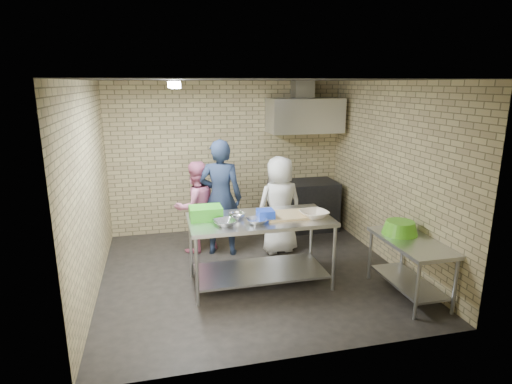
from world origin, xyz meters
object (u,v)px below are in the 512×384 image
at_px(prep_table, 260,251).
at_px(woman_pink, 196,207).
at_px(side_counter, 409,268).
at_px(green_crate, 206,213).
at_px(woman_white, 280,205).
at_px(stove, 303,205).
at_px(blue_tub, 266,215).
at_px(green_basin, 400,227).
at_px(man_navy, 221,198).
at_px(bottle_green, 324,119).

bearing_deg(prep_table, woman_pink, 117.30).
height_order(side_counter, woman_pink, woman_pink).
height_order(prep_table, green_crate, green_crate).
distance_m(green_crate, woman_white, 1.58).
bearing_deg(prep_table, stove, 56.33).
height_order(stove, blue_tub, blue_tub).
bearing_deg(side_counter, woman_pink, 139.23).
relative_size(blue_tub, green_basin, 0.45).
xyz_separation_m(stove, blue_tub, (-1.27, -2.09, 0.56)).
xyz_separation_m(green_crate, green_basin, (2.45, -0.63, -0.19)).
xyz_separation_m(side_counter, stove, (-0.45, 2.75, 0.08)).
bearing_deg(green_basin, green_crate, 165.57).
distance_m(side_counter, man_navy, 2.92).
bearing_deg(stove, blue_tub, -121.40).
height_order(green_crate, green_basin, green_crate).
distance_m(side_counter, woman_pink, 3.31).
height_order(side_counter, green_basin, green_basin).
relative_size(green_crate, man_navy, 0.23).
xyz_separation_m(prep_table, blue_tub, (0.05, -0.10, 0.54)).
bearing_deg(woman_white, stove, -137.13).
bearing_deg(green_crate, woman_pink, 90.69).
height_order(man_navy, woman_pink, man_navy).
bearing_deg(man_navy, stove, -136.94).
bearing_deg(man_navy, green_basin, 158.21).
distance_m(green_crate, bottle_green, 3.40).
height_order(blue_tub, woman_pink, woman_pink).
relative_size(prep_table, woman_pink, 1.27).
bearing_deg(green_crate, bottle_green, 40.43).
height_order(stove, man_navy, man_navy).
height_order(side_counter, man_navy, man_navy).
bearing_deg(woman_white, prep_table, 51.46).
distance_m(blue_tub, woman_white, 1.26).
xyz_separation_m(blue_tub, bottle_green, (1.72, 2.33, 1.01)).
height_order(prep_table, side_counter, prep_table).
xyz_separation_m(stove, green_crate, (-2.02, -1.87, 0.57)).
height_order(green_basin, woman_pink, woman_pink).
bearing_deg(green_crate, woman_white, 35.41).
height_order(bottle_green, woman_white, bottle_green).
relative_size(green_crate, woman_pink, 0.28).
distance_m(woman_pink, woman_white, 1.34).
xyz_separation_m(stove, woman_pink, (-2.04, -0.60, 0.29)).
relative_size(green_basin, woman_pink, 0.31).
height_order(side_counter, woman_white, woman_white).
distance_m(prep_table, bottle_green, 3.24).
bearing_deg(blue_tub, stove, 58.60).
bearing_deg(woman_pink, green_basin, 121.13).
relative_size(green_basin, woman_white, 0.29).
distance_m(green_basin, man_navy, 2.69).
xyz_separation_m(side_counter, bottle_green, (0.00, 2.99, 1.64)).
relative_size(bottle_green, woman_white, 0.10).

